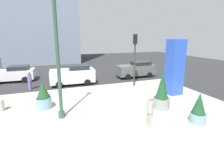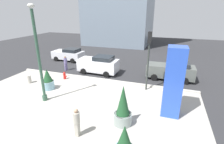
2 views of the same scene
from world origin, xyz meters
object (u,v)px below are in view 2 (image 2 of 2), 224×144
at_px(lamp_post, 39,58).
at_px(potted_plant_by_pillar, 124,143).
at_px(car_passing_lane, 99,64).
at_px(traffic_light_corner, 149,52).
at_px(art_pillar_blue, 173,82).
at_px(pedestrian_by_curb, 77,121).
at_px(potted_plant_mid_plaza, 48,80).
at_px(car_curb_east, 171,70).
at_px(car_curb_west, 69,54).
at_px(fire_hydrant, 65,76).
at_px(potted_plant_curbside, 123,108).
at_px(pedestrian_crossing, 66,63).
at_px(concrete_bollard, 29,79).

height_order(lamp_post, potted_plant_by_pillar, lamp_post).
bearing_deg(car_passing_lane, traffic_light_corner, -24.79).
relative_size(lamp_post, art_pillar_blue, 1.53).
xyz_separation_m(potted_plant_by_pillar, pedestrian_by_curb, (-2.76, 0.53, 0.16)).
xyz_separation_m(potted_plant_mid_plaza, car_curb_east, (9.95, 5.77, 0.11)).
xyz_separation_m(car_curb_west, pedestrian_by_curb, (8.61, -12.79, 0.10)).
xyz_separation_m(traffic_light_corner, pedestrian_by_curb, (-2.71, -6.98, -2.37)).
xyz_separation_m(fire_hydrant, car_curb_east, (9.93, 3.36, 0.55)).
xyz_separation_m(lamp_post, potted_plant_curbside, (6.36, -0.85, -2.29)).
height_order(potted_plant_curbside, car_curb_west, potted_plant_curbside).
distance_m(lamp_post, pedestrian_by_curb, 5.60).
relative_size(potted_plant_curbside, potted_plant_by_pillar, 1.47).
relative_size(traffic_light_corner, pedestrian_crossing, 2.99).
height_order(concrete_bollard, car_curb_west, car_curb_west).
relative_size(potted_plant_curbside, pedestrian_crossing, 1.53).
height_order(traffic_light_corner, pedestrian_crossing, traffic_light_corner).
xyz_separation_m(car_curb_west, car_curb_east, (13.23, -2.65, 0.08)).
xyz_separation_m(art_pillar_blue, car_passing_lane, (-7.48, 5.69, -1.28)).
bearing_deg(fire_hydrant, lamp_post, -76.40).
height_order(fire_hydrant, car_curb_west, car_curb_west).
bearing_deg(potted_plant_mid_plaza, potted_plant_curbside, -19.30).
bearing_deg(car_passing_lane, art_pillar_blue, -37.28).
bearing_deg(lamp_post, art_pillar_blue, 7.54).
bearing_deg(potted_plant_by_pillar, car_passing_lane, 118.85).
bearing_deg(traffic_light_corner, car_curb_east, 58.83).
relative_size(potted_plant_curbside, concrete_bollard, 3.36).
relative_size(potted_plant_curbside, fire_hydrant, 3.36).
bearing_deg(car_passing_lane, concrete_bollard, -137.70).
bearing_deg(car_passing_lane, car_curb_east, 4.78).
bearing_deg(lamp_post, pedestrian_by_curb, -31.38).
distance_m(potted_plant_mid_plaza, pedestrian_crossing, 4.91).
relative_size(art_pillar_blue, fire_hydrant, 6.01).
relative_size(lamp_post, pedestrian_crossing, 4.18).
height_order(potted_plant_mid_plaza, pedestrian_by_curb, potted_plant_mid_plaza).
distance_m(fire_hydrant, concrete_bollard, 3.21).
distance_m(traffic_light_corner, pedestrian_by_curb, 7.86).
bearing_deg(potted_plant_curbside, car_curb_west, 134.09).
xyz_separation_m(potted_plant_curbside, pedestrian_by_curb, (-2.05, -1.78, -0.13)).
bearing_deg(potted_plant_mid_plaza, traffic_light_corner, 18.03).
distance_m(potted_plant_by_pillar, concrete_bollard, 11.94).
relative_size(concrete_bollard, traffic_light_corner, 0.15).
relative_size(art_pillar_blue, traffic_light_corner, 0.91).
distance_m(potted_plant_curbside, concrete_bollard, 10.43).
height_order(concrete_bollard, car_passing_lane, car_passing_lane).
bearing_deg(traffic_light_corner, pedestrian_by_curb, -111.21).
height_order(potted_plant_curbside, fire_hydrant, potted_plant_curbside).
xyz_separation_m(potted_plant_curbside, car_passing_lane, (-4.83, 7.74, -0.09)).
height_order(potted_plant_mid_plaza, car_curb_east, potted_plant_mid_plaza).
bearing_deg(art_pillar_blue, fire_hydrant, 163.58).
height_order(fire_hydrant, pedestrian_by_curb, pedestrian_by_curb).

